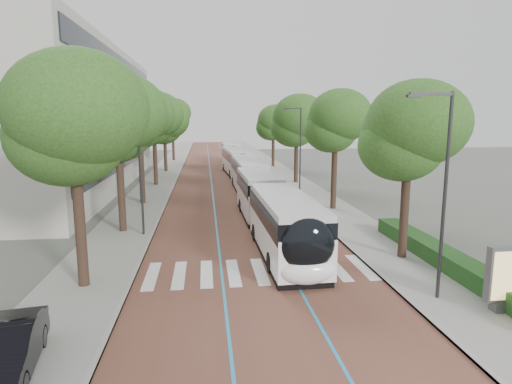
# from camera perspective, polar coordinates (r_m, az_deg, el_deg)

# --- Properties ---
(ground) EXTENTS (160.00, 160.00, 0.00)m
(ground) POSITION_cam_1_polar(r_m,az_deg,el_deg) (19.56, 0.30, -11.61)
(ground) COLOR #51544C
(ground) RESTS_ON ground
(road) EXTENTS (11.00, 140.00, 0.02)m
(road) POSITION_cam_1_polar(r_m,az_deg,el_deg) (58.54, -4.57, 2.83)
(road) COLOR brown
(road) RESTS_ON ground
(sidewalk_left) EXTENTS (4.00, 140.00, 0.12)m
(sidewalk_left) POSITION_cam_1_polar(r_m,az_deg,el_deg) (58.73, -11.91, 2.72)
(sidewalk_left) COLOR gray
(sidewalk_left) RESTS_ON ground
(sidewalk_right) EXTENTS (4.00, 140.00, 0.12)m
(sidewalk_right) POSITION_cam_1_polar(r_m,az_deg,el_deg) (59.30, 2.70, 2.99)
(sidewalk_right) COLOR gray
(sidewalk_right) RESTS_ON ground
(kerb_left) EXTENTS (0.20, 140.00, 0.14)m
(kerb_left) POSITION_cam_1_polar(r_m,az_deg,el_deg) (58.59, -10.05, 2.76)
(kerb_left) COLOR gray
(kerb_left) RESTS_ON ground
(kerb_right) EXTENTS (0.20, 140.00, 0.14)m
(kerb_right) POSITION_cam_1_polar(r_m,az_deg,el_deg) (59.02, 0.88, 2.96)
(kerb_right) COLOR gray
(kerb_right) RESTS_ON ground
(zebra_crossing) EXTENTS (10.55, 3.60, 0.01)m
(zebra_crossing) POSITION_cam_1_polar(r_m,az_deg,el_deg) (20.50, 0.51, -10.51)
(zebra_crossing) COLOR silver
(zebra_crossing) RESTS_ON ground
(lane_line_left) EXTENTS (0.12, 126.00, 0.01)m
(lane_line_left) POSITION_cam_1_polar(r_m,az_deg,el_deg) (58.50, -6.14, 2.81)
(lane_line_left) COLOR #268BBE
(lane_line_left) RESTS_ON road
(lane_line_right) EXTENTS (0.12, 126.00, 0.01)m
(lane_line_right) POSITION_cam_1_polar(r_m,az_deg,el_deg) (58.62, -3.00, 2.87)
(lane_line_right) COLOR #268BBE
(lane_line_right) RESTS_ON road
(office_building) EXTENTS (18.11, 40.00, 14.00)m
(office_building) POSITION_cam_1_polar(r_m,az_deg,el_deg) (49.17, -27.65, 8.58)
(office_building) COLOR #A19E95
(office_building) RESTS_ON ground
(hedge) EXTENTS (1.20, 14.00, 0.80)m
(hedge) POSITION_cam_1_polar(r_m,az_deg,el_deg) (22.35, 24.40, -8.34)
(hedge) COLOR #143A14
(hedge) RESTS_ON sidewalk_right
(streetlight_near) EXTENTS (1.82, 0.20, 8.00)m
(streetlight_near) POSITION_cam_1_polar(r_m,az_deg,el_deg) (17.64, 23.49, 1.41)
(streetlight_near) COLOR #2A2B2D
(streetlight_near) RESTS_ON sidewalk_right
(streetlight_far) EXTENTS (1.82, 0.20, 8.00)m
(streetlight_far) POSITION_cam_1_polar(r_m,az_deg,el_deg) (41.10, 5.70, 6.56)
(streetlight_far) COLOR #2A2B2D
(streetlight_far) RESTS_ON sidewalk_right
(lamp_post_left) EXTENTS (0.14, 0.14, 8.00)m
(lamp_post_left) POSITION_cam_1_polar(r_m,az_deg,el_deg) (26.52, -15.12, 2.94)
(lamp_post_left) COLOR #2A2B2D
(lamp_post_left) RESTS_ON sidewalk_left
(trees_left) EXTENTS (6.07, 60.62, 9.79)m
(trees_left) POSITION_cam_1_polar(r_m,az_deg,el_deg) (44.48, -13.77, 9.18)
(trees_left) COLOR black
(trees_left) RESTS_ON ground
(trees_right) EXTENTS (5.94, 47.10, 9.13)m
(trees_right) POSITION_cam_1_polar(r_m,az_deg,el_deg) (43.06, 6.63, 8.86)
(trees_right) COLOR black
(trees_right) RESTS_ON ground
(lead_bus) EXTENTS (2.86, 18.44, 3.20)m
(lead_bus) POSITION_cam_1_polar(r_m,az_deg,el_deg) (25.90, 2.18, -2.48)
(lead_bus) COLOR black
(lead_bus) RESTS_ON ground
(bus_queued_0) EXTENTS (2.68, 12.43, 3.20)m
(bus_queued_0) POSITION_cam_1_polar(r_m,az_deg,el_deg) (41.11, -0.94, 2.13)
(bus_queued_0) COLOR white
(bus_queued_0) RESTS_ON ground
(bus_queued_1) EXTENTS (3.17, 12.51, 3.20)m
(bus_queued_1) POSITION_cam_1_polar(r_m,az_deg,el_deg) (54.28, -2.61, 4.01)
(bus_queued_1) COLOR white
(bus_queued_1) RESTS_ON ground
(bus_queued_2) EXTENTS (2.59, 12.41, 3.20)m
(bus_queued_2) POSITION_cam_1_polar(r_m,az_deg,el_deg) (67.99, -3.34, 5.19)
(bus_queued_2) COLOR white
(bus_queued_2) RESTS_ON ground
(ad_panel) EXTENTS (1.19, 0.46, 2.47)m
(ad_panel) POSITION_cam_1_polar(r_m,az_deg,el_deg) (18.25, 29.98, -9.86)
(ad_panel) COLOR #59595B
(ad_panel) RESTS_ON sidewalk_right
(parked_car) EXTENTS (2.22, 4.54, 1.43)m
(parked_car) POSITION_cam_1_polar(r_m,az_deg,el_deg) (14.33, -30.42, -17.79)
(parked_car) COLOR black
(parked_car) RESTS_ON sidewalk_left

